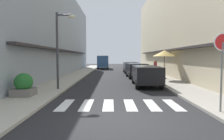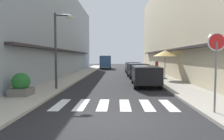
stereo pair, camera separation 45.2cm
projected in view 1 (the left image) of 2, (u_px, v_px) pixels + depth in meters
name	position (u px, v px, depth m)	size (l,w,h in m)	color
ground_plane	(114.00, 76.00, 22.08)	(84.81, 84.81, 0.00)	#232326
sidewalk_left	(74.00, 76.00, 22.06)	(2.37, 53.97, 0.12)	#ADA899
sidewalk_right	(154.00, 76.00, 22.09)	(2.37, 53.97, 0.12)	#9E998E
building_row_left	(42.00, 30.00, 22.65)	(5.50, 36.69, 10.39)	#939EA8
building_row_right	(186.00, 23.00, 22.65)	(5.50, 36.69, 11.83)	beige
crosswalk	(119.00, 105.00, 8.84)	(5.20, 2.20, 0.01)	silver
parked_car_near	(145.00, 73.00, 14.62)	(1.89, 4.52, 1.47)	black
parked_car_mid	(136.00, 69.00, 20.52)	(1.92, 4.16, 1.47)	black
parked_car_far	(130.00, 66.00, 26.86)	(1.82, 4.47, 1.47)	#4C5156
delivery_van	(102.00, 61.00, 36.96)	(2.17, 5.47, 2.37)	#33598C
round_street_sign	(222.00, 52.00, 7.20)	(0.65, 0.07, 2.84)	slate
street_lamp	(60.00, 42.00, 12.38)	(1.19, 0.28, 4.71)	#38383D
cafe_umbrella	(164.00, 54.00, 18.36)	(2.15, 2.15, 2.61)	#262626
planter_corner	(23.00, 85.00, 10.28)	(1.03, 1.03, 1.17)	slate
pedestrian_walking_near	(155.00, 67.00, 22.31)	(0.34, 0.34, 1.68)	#282B33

